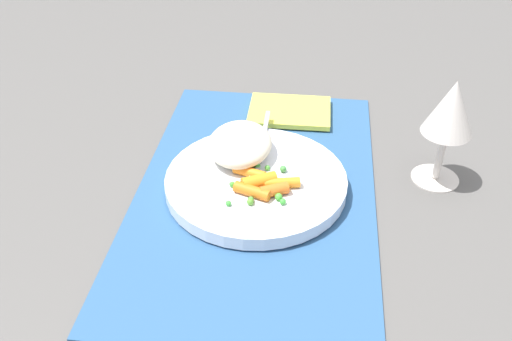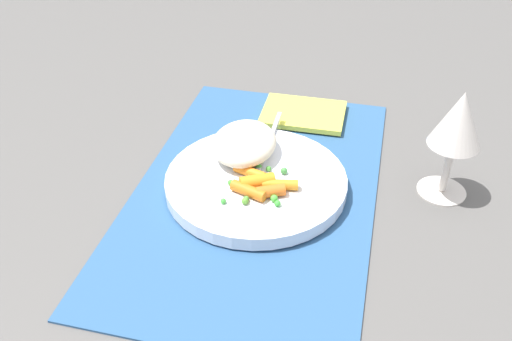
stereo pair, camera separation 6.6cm
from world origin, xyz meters
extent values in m
plane|color=#565451|center=(0.00, 0.00, 0.00)|extent=(2.40, 2.40, 0.00)
cube|color=#2D5684|center=(0.00, 0.00, 0.00)|extent=(0.52, 0.31, 0.01)
cylinder|color=white|center=(0.00, 0.00, 0.01)|extent=(0.24, 0.24, 0.02)
ellipsoid|color=beige|center=(-0.05, -0.03, 0.04)|extent=(0.11, 0.09, 0.04)
cylinder|color=orange|center=(0.04, 0.00, 0.03)|extent=(0.03, 0.05, 0.01)
cylinder|color=orange|center=(0.00, -0.01, 0.03)|extent=(0.02, 0.05, 0.01)
cylinder|color=orange|center=(0.02, 0.01, 0.03)|extent=(0.04, 0.05, 0.02)
cylinder|color=orange|center=(0.02, 0.04, 0.03)|extent=(0.02, 0.05, 0.01)
cylinder|color=orange|center=(0.03, 0.03, 0.03)|extent=(0.03, 0.04, 0.02)
sphere|color=green|center=(-0.02, 0.01, 0.03)|extent=(0.01, 0.01, 0.01)
sphere|color=#4D9B3A|center=(0.05, 0.00, 0.03)|extent=(0.01, 0.01, 0.01)
sphere|color=green|center=(0.06, -0.03, 0.03)|extent=(0.01, 0.01, 0.01)
sphere|color=#509E43|center=(0.03, 0.03, 0.03)|extent=(0.01, 0.01, 0.01)
sphere|color=#5A9F32|center=(0.06, 0.00, 0.03)|extent=(0.01, 0.01, 0.01)
sphere|color=#469746|center=(-0.01, 0.03, 0.03)|extent=(0.01, 0.01, 0.01)
sphere|color=#409334|center=(0.00, 0.00, 0.03)|extent=(0.01, 0.01, 0.01)
sphere|color=green|center=(0.01, 0.04, 0.03)|extent=(0.01, 0.01, 0.01)
sphere|color=green|center=(-0.02, 0.00, 0.03)|extent=(0.01, 0.01, 0.01)
sphere|color=green|center=(0.04, 0.03, 0.03)|extent=(0.01, 0.01, 0.01)
sphere|color=#439435|center=(0.01, 0.01, 0.03)|extent=(0.01, 0.01, 0.01)
sphere|color=green|center=(0.05, 0.04, 0.03)|extent=(0.01, 0.01, 0.01)
sphere|color=#4FA742|center=(0.04, 0.01, 0.03)|extent=(0.01, 0.01, 0.01)
sphere|color=green|center=(0.02, -0.03, 0.03)|extent=(0.01, 0.01, 0.01)
cube|color=#B8B8B8|center=(0.02, 0.00, 0.03)|extent=(0.05, 0.02, 0.01)
cube|color=#B8B8B8|center=(-0.08, 0.00, 0.03)|extent=(0.15, 0.01, 0.01)
cylinder|color=silver|center=(-0.06, 0.24, 0.00)|extent=(0.06, 0.06, 0.00)
cylinder|color=silver|center=(-0.06, 0.24, 0.04)|extent=(0.01, 0.01, 0.07)
cone|color=silver|center=(-0.06, 0.24, 0.11)|extent=(0.06, 0.06, 0.07)
cube|color=#EAE54C|center=(-0.20, 0.03, 0.01)|extent=(0.10, 0.13, 0.01)
camera|label=1|loc=(0.58, 0.07, 0.47)|focal=39.66mm
camera|label=2|loc=(0.57, 0.14, 0.47)|focal=39.66mm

